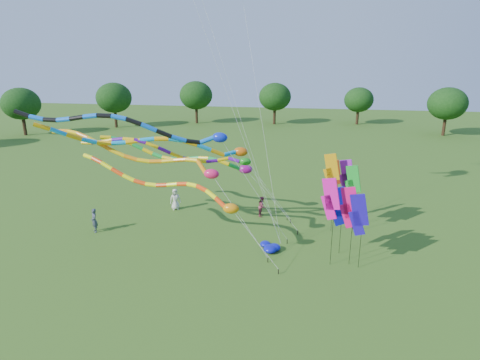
% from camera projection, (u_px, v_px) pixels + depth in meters
% --- Properties ---
extents(ground, '(160.00, 160.00, 0.00)m').
position_uv_depth(ground, '(229.00, 277.00, 21.91)').
color(ground, '#2F5917').
rests_on(ground, ground).
extents(tree_ring, '(112.63, 114.36, 9.28)m').
position_uv_depth(tree_ring, '(297.00, 203.00, 17.43)').
color(tree_ring, '#382314').
rests_on(tree_ring, ground).
extents(tube_kite_red, '(12.96, 3.58, 6.03)m').
position_uv_depth(tube_kite_red, '(175.00, 188.00, 24.13)').
color(tube_kite_red, black).
rests_on(tube_kite_red, ground).
extents(tube_kite_orange, '(14.67, 2.92, 7.64)m').
position_uv_depth(tube_kite_orange, '(148.00, 156.00, 24.63)').
color(tube_kite_orange, black).
rests_on(tube_kite_orange, ground).
extents(tube_kite_purple, '(13.76, 2.37, 7.31)m').
position_uv_depth(tube_kite_purple, '(183.00, 153.00, 25.58)').
color(tube_kite_purple, black).
rests_on(tube_kite_purple, ground).
extents(tube_kite_blue, '(15.42, 3.33, 9.18)m').
position_uv_depth(tube_kite_blue, '(145.00, 128.00, 23.09)').
color(tube_kite_blue, black).
rests_on(tube_kite_blue, ground).
extents(tube_kite_cyan, '(14.93, 5.94, 8.34)m').
position_uv_depth(tube_kite_cyan, '(169.00, 144.00, 25.53)').
color(tube_kite_cyan, black).
rests_on(tube_kite_cyan, ground).
extents(tube_kite_green, '(13.86, 1.18, 6.52)m').
position_uv_depth(tube_kite_green, '(193.00, 158.00, 29.41)').
color(tube_kite_green, black).
rests_on(tube_kite_green, ground).
extents(banner_pole_blue_a, '(1.16, 0.23, 4.29)m').
position_uv_depth(banner_pole_blue_a, '(338.00, 207.00, 23.77)').
color(banner_pole_blue_a, black).
rests_on(banner_pole_blue_a, ground).
extents(banner_pole_orange, '(1.14, 0.41, 5.52)m').
position_uv_depth(banner_pole_orange, '(331.00, 172.00, 26.69)').
color(banner_pole_orange, black).
rests_on(banner_pole_orange, ground).
extents(banner_pole_magenta_a, '(1.11, 0.51, 5.24)m').
position_uv_depth(banner_pole_magenta_a, '(330.00, 199.00, 22.24)').
color(banner_pole_magenta_a, black).
rests_on(banner_pole_magenta_a, ground).
extents(banner_pole_violet, '(1.12, 0.47, 5.01)m').
position_uv_depth(banner_pole_violet, '(347.00, 177.00, 27.21)').
color(banner_pole_violet, black).
rests_on(banner_pole_violet, ground).
extents(banner_pole_blue_b, '(1.15, 0.36, 4.45)m').
position_uv_depth(banner_pole_blue_b, '(358.00, 215.00, 22.10)').
color(banner_pole_blue_b, black).
rests_on(banner_pole_blue_b, ground).
extents(banner_pole_green, '(1.10, 0.53, 4.77)m').
position_uv_depth(banner_pole_green, '(353.00, 183.00, 26.69)').
color(banner_pole_green, black).
rests_on(banner_pole_green, ground).
extents(banner_pole_magenta_b, '(1.15, 0.31, 4.73)m').
position_uv_depth(banner_pole_magenta_b, '(349.00, 208.00, 22.39)').
color(banner_pole_magenta_b, black).
rests_on(banner_pole_magenta_b, ground).
extents(banner_pole_red, '(1.10, 0.53, 4.68)m').
position_uv_depth(banner_pole_red, '(334.00, 177.00, 28.37)').
color(banner_pole_red, black).
rests_on(banner_pole_red, ground).
extents(blue_nylon_heap, '(1.12, 1.55, 0.42)m').
position_uv_depth(blue_nylon_heap, '(270.00, 246.00, 25.09)').
color(blue_nylon_heap, '#0D13B1').
rests_on(blue_nylon_heap, ground).
extents(person_a, '(0.98, 0.84, 1.69)m').
position_uv_depth(person_a, '(175.00, 199.00, 31.56)').
color(person_a, silver).
rests_on(person_a, ground).
extents(person_b, '(0.72, 0.72, 1.68)m').
position_uv_depth(person_b, '(94.00, 220.00, 27.41)').
color(person_b, '#394151').
rests_on(person_b, ground).
extents(person_c, '(0.64, 0.79, 1.53)m').
position_uv_depth(person_c, '(262.00, 206.00, 30.26)').
color(person_c, '#903448').
rests_on(person_c, ground).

